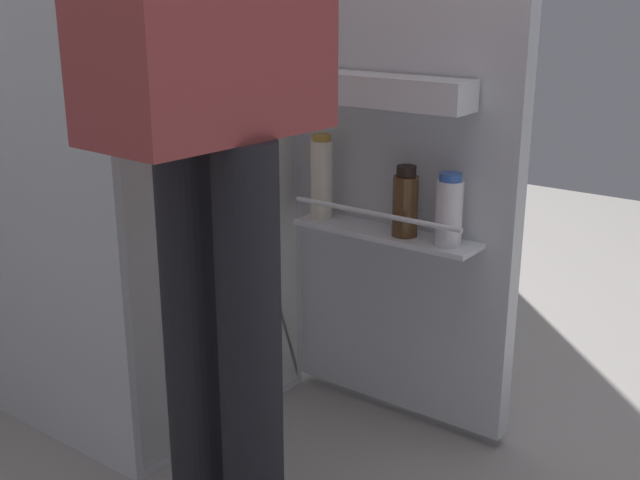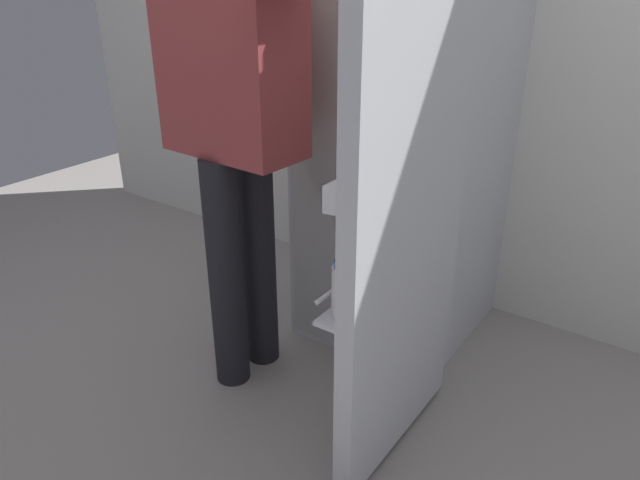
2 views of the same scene
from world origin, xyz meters
name	(u,v)px [view 1 (image 1 of 2)]	position (x,y,z in m)	size (l,w,h in m)	color
ground_plane	(306,459)	(0.00, 0.00, 0.00)	(5.87, 5.87, 0.00)	gray
refrigerator	(142,67)	(0.03, 0.52, 0.89)	(0.66, 1.25, 1.78)	silver
person	(213,37)	(-0.28, -0.02, 1.00)	(0.54, 0.77, 1.66)	black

